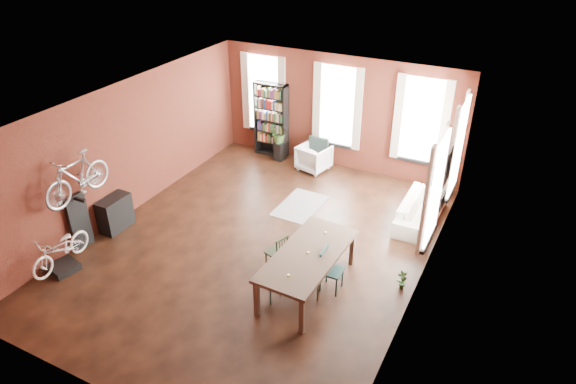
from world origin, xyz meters
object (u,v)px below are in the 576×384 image
Objects in this scene: cream_sofa at (421,206)px; white_armchair at (314,156)px; dining_table at (308,271)px; bookshelf at (271,120)px; dining_chair_d at (332,271)px; dining_chair_b at (277,252)px; bike_trainer at (64,267)px; console_table at (115,213)px; dining_chair_c at (312,278)px; plant_stand at (280,151)px; bicycle_floor at (57,235)px; dining_chair_a at (269,281)px.

white_armchair is at bearing 68.57° from cream_sofa.
bookshelf is at bearing 126.76° from dining_table.
white_armchair is (-2.46, 4.57, -0.04)m from dining_chair_d.
dining_table is 5.17m from white_armchair.
dining_chair_b is 0.37× the size of bookshelf.
bike_trainer is (-1.14, -6.92, -1.02)m from bookshelf.
cream_sofa is at bearing -17.01° from dining_chair_d.
bike_trainer is at bearing -157.46° from dining_table.
white_armchair is at bearing 59.54° from console_table.
dining_table is at bearing 31.73° from dining_chair_c.
plant_stand reaches higher than bike_trainer.
dining_chair_d is at bearing 18.07° from bicycle_floor.
dining_chair_c is 5.16m from bike_trainer.
plant_stand is (0.40, -0.24, -0.83)m from bookshelf.
dining_table is 3.05× the size of dining_chair_c.
bicycle_floor reaches higher than white_armchair.
bookshelf is 1.75m from white_armchair.
console_table is (-4.03, -0.35, -0.01)m from dining_chair_b.
dining_chair_c is 5.02m from console_table.
console_table is 0.54× the size of bicycle_floor.
bicycle_floor reaches higher than dining_chair_a.
dining_chair_b is 4.05m from console_table.
bicycle_floor is at bearing 94.37° from dining_chair_c.
bicycle_floor is (-4.85, -1.62, 0.49)m from dining_chair_c.
dining_chair_b is 0.39× the size of cream_sofa.
dining_table is 0.22m from dining_chair_c.
dining_chair_d is 5.19m from white_armchair.
dining_chair_a is 0.88× the size of dining_chair_d.
cream_sofa is (3.39, -1.33, -0.00)m from white_armchair.
bicycle_floor is (-1.10, -6.90, -0.21)m from bookshelf.
dining_table is at bearing 149.38° from dining_chair_a.
white_armchair is 7.07m from bicycle_floor.
bicycle_floor is at bearing -99.09° from bookshelf.
dining_chair_d is at bearing 130.91° from white_armchair.
bike_trainer is (-4.72, -1.79, -0.34)m from dining_table.
plant_stand is (-3.34, 5.04, -0.13)m from dining_chair_c.
dining_chair_c is at bearing 126.64° from white_armchair.
dining_table is at bearing 17.88° from bicycle_floor.
dining_chair_a is 6.52m from bookshelf.
dining_chair_d is 3.37m from cream_sofa.
bike_trainer is (-5.15, -1.97, -0.37)m from dining_chair_d.
cream_sofa is (1.36, 3.43, -0.01)m from dining_table.
bicycle_floor is at bearing 130.66° from cream_sofa.
dining_chair_b is at bearing -62.98° from plant_stand.
dining_chair_b reaches higher than white_armchair.
bicycle_floor is (0.03, 0.02, 0.81)m from bike_trainer.
dining_chair_b reaches higher than dining_chair_a.
dining_chair_b is at bearing 28.03° from bike_trainer.
bicycle_floor reaches higher than console_table.
dining_table is 4.87m from console_table.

